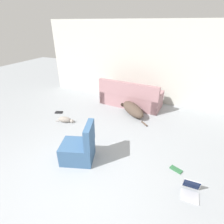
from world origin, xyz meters
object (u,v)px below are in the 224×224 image
dog (132,109)px  cat (65,120)px  couch (130,98)px  side_chair (79,149)px  book_black (59,112)px  laptop_open (191,189)px  book_green (176,169)px

dog → cat: bearing=80.3°
couch → side_chair: couch is taller
couch → book_black: couch is taller
cat → couch: bearing=40.1°
book_black → side_chair: bearing=-40.4°
couch → dog: size_ratio=1.72×
couch → dog: (0.26, -0.60, -0.11)m
couch → side_chair: size_ratio=2.45×
book_black → laptop_open: bearing=-20.6°
couch → book_green: (1.81, -2.55, -0.28)m
book_green → couch: bearing=125.5°
dog → book_green: size_ratio=4.77×
laptop_open → book_green: 0.53m
book_green → book_black: bearing=164.1°
laptop_open → side_chair: size_ratio=0.38×
dog → book_black: dog is taller
side_chair → dog: bearing=153.0°
couch → book_green: size_ratio=8.21×
book_black → book_green: (3.76, -1.07, 0.00)m
laptop_open → book_black: laptop_open is taller
book_green → laptop_open: bearing=-58.5°
cat → book_black: bearing=130.7°
book_black → side_chair: side_chair is taller
couch → book_green: 3.14m
laptop_open → book_green: bearing=120.1°
cat → side_chair: 1.73m
cat → book_green: (3.18, -0.66, -0.07)m
dog → side_chair: 2.48m
side_chair → cat: bearing=-151.1°
book_green → side_chair: bearing=-165.4°
laptop_open → side_chair: bearing=179.9°
book_black → side_chair: (1.84, -1.57, 0.27)m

